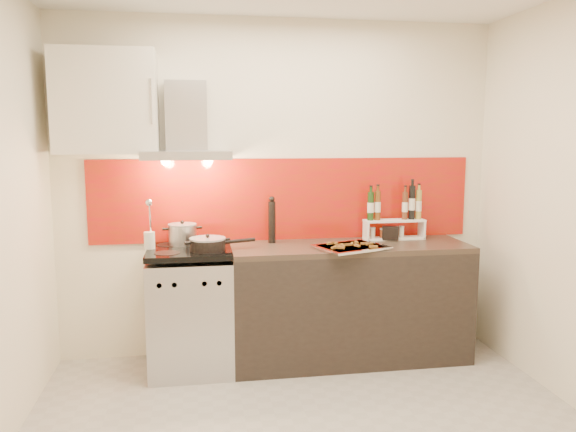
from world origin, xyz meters
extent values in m
cube|color=silver|center=(0.00, 1.40, 1.30)|extent=(3.40, 0.02, 2.60)
cube|color=#9D2808|center=(0.05, 1.39, 1.22)|extent=(3.00, 0.02, 0.64)
cube|color=#B7B7BA|center=(-0.70, 1.10, 0.42)|extent=(0.60, 0.60, 0.84)
cube|color=black|center=(-0.70, 0.81, 0.33)|extent=(0.50, 0.02, 0.40)
cube|color=#B7B7BA|center=(-0.70, 0.81, 0.72)|extent=(0.56, 0.02, 0.12)
cube|color=#FF190C|center=(-0.70, 0.81, 0.72)|extent=(0.10, 0.01, 0.04)
cube|color=black|center=(-0.70, 1.10, 0.89)|extent=(0.60, 0.60, 0.04)
cube|color=black|center=(0.50, 1.10, 0.43)|extent=(1.80, 0.60, 0.86)
cube|color=#2E201C|center=(0.50, 1.10, 0.88)|extent=(1.80, 0.60, 0.04)
cube|color=#B7B7BA|center=(-0.70, 1.15, 1.58)|extent=(0.62, 0.50, 0.06)
cube|color=#B7B7BA|center=(-0.70, 1.30, 1.86)|extent=(0.30, 0.18, 0.50)
sphere|color=#FFD18C|center=(-0.85, 1.15, 1.54)|extent=(0.07, 0.07, 0.07)
sphere|color=#FFD18C|center=(-0.55, 1.15, 1.54)|extent=(0.07, 0.07, 0.07)
cube|color=beige|center=(-1.25, 1.22, 1.95)|extent=(0.70, 0.35, 0.72)
cylinder|color=#B7B7BA|center=(-0.75, 1.25, 0.98)|extent=(0.21, 0.21, 0.14)
cylinder|color=#99999E|center=(-0.75, 1.25, 1.06)|extent=(0.21, 0.21, 0.01)
sphere|color=black|center=(-0.75, 1.25, 1.08)|extent=(0.03, 0.03, 0.03)
cylinder|color=black|center=(-0.57, 1.00, 0.95)|extent=(0.25, 0.25, 0.08)
cylinder|color=#99999E|center=(-0.57, 1.00, 0.99)|extent=(0.25, 0.25, 0.01)
sphere|color=black|center=(-0.57, 1.00, 1.01)|extent=(0.03, 0.03, 0.03)
cylinder|color=black|center=(-0.34, 1.08, 0.96)|extent=(0.24, 0.10, 0.03)
cylinder|color=silver|center=(-0.98, 1.13, 0.97)|extent=(0.08, 0.08, 0.13)
cylinder|color=silver|center=(-0.97, 1.13, 1.14)|extent=(0.01, 0.06, 0.24)
sphere|color=silver|center=(-0.97, 1.07, 1.25)|extent=(0.05, 0.05, 0.05)
cylinder|color=black|center=(-0.08, 1.26, 1.06)|extent=(0.06, 0.06, 0.32)
sphere|color=black|center=(-0.08, 1.26, 1.24)|extent=(0.05, 0.05, 0.05)
cube|color=white|center=(0.90, 1.25, 0.91)|extent=(0.48, 0.13, 0.01)
cube|color=white|center=(0.67, 1.25, 0.97)|extent=(0.01, 0.13, 0.13)
cube|color=white|center=(1.13, 1.25, 0.97)|extent=(0.02, 0.13, 0.13)
cube|color=white|center=(0.90, 1.25, 1.05)|extent=(0.48, 0.13, 0.02)
cylinder|color=#173210|center=(0.71, 1.25, 1.17)|extent=(0.05, 0.05, 0.22)
cylinder|color=#5C320F|center=(0.76, 1.25, 1.17)|extent=(0.05, 0.05, 0.23)
cylinder|color=#542916|center=(0.99, 1.25, 1.17)|extent=(0.05, 0.05, 0.22)
cylinder|color=black|center=(1.04, 1.25, 1.19)|extent=(0.05, 0.05, 0.27)
cylinder|color=olive|center=(1.10, 1.25, 1.17)|extent=(0.05, 0.05, 0.23)
cylinder|color=beige|center=(0.73, 1.25, 0.95)|extent=(0.04, 0.04, 0.07)
cylinder|color=#9F3C1A|center=(0.81, 1.25, 0.95)|extent=(0.04, 0.04, 0.06)
cylinder|color=#4B4925|center=(0.89, 1.25, 0.95)|extent=(0.04, 0.04, 0.07)
cylinder|color=white|center=(0.96, 1.25, 0.95)|extent=(0.04, 0.04, 0.07)
cube|color=black|center=(0.85, 1.20, 0.96)|extent=(0.14, 0.09, 0.11)
cube|color=silver|center=(0.46, 0.93, 0.91)|extent=(0.55, 0.49, 0.01)
cube|color=silver|center=(0.46, 0.93, 0.92)|extent=(0.58, 0.51, 0.01)
cube|color=red|center=(0.46, 0.93, 0.92)|extent=(0.50, 0.44, 0.01)
cube|color=brown|center=(0.41, 0.95, 0.93)|extent=(0.06, 0.03, 0.02)
cube|color=brown|center=(0.50, 0.90, 0.93)|extent=(0.04, 0.06, 0.02)
cube|color=brown|center=(0.37, 0.88, 0.93)|extent=(0.06, 0.04, 0.02)
cube|color=brown|center=(0.53, 1.02, 0.93)|extent=(0.02, 0.06, 0.02)
cube|color=brown|center=(0.48, 0.97, 0.93)|extent=(0.04, 0.06, 0.02)
cube|color=brown|center=(0.33, 1.02, 0.93)|extent=(0.06, 0.04, 0.02)
cube|color=brown|center=(0.32, 0.85, 0.93)|extent=(0.06, 0.05, 0.02)
cube|color=brown|center=(0.39, 0.90, 0.93)|extent=(0.04, 0.06, 0.02)
cube|color=brown|center=(0.61, 0.95, 0.93)|extent=(0.06, 0.04, 0.02)
cube|color=brown|center=(0.34, 1.03, 0.93)|extent=(0.06, 0.02, 0.02)
cube|color=brown|center=(0.36, 1.01, 0.93)|extent=(0.04, 0.06, 0.02)
cube|color=brown|center=(0.35, 0.89, 0.93)|extent=(0.05, 0.06, 0.02)
cube|color=brown|center=(0.57, 0.96, 0.93)|extent=(0.06, 0.02, 0.02)
cube|color=brown|center=(0.60, 0.84, 0.93)|extent=(0.06, 0.02, 0.02)
cube|color=brown|center=(0.44, 0.94, 0.93)|extent=(0.06, 0.02, 0.02)
cube|color=brown|center=(0.36, 0.84, 0.93)|extent=(0.06, 0.04, 0.02)
camera|label=1|loc=(-0.63, -2.94, 1.72)|focal=35.00mm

